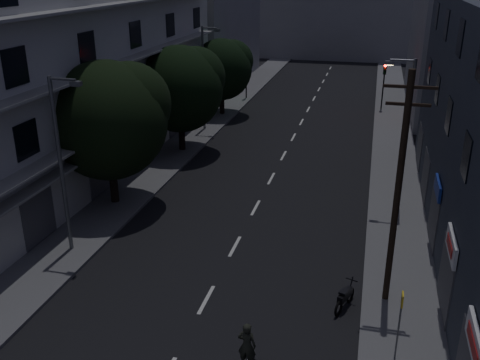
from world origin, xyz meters
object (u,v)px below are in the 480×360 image
at_px(utility_pole, 398,188).
at_px(motorcycle, 345,298).
at_px(cyclist, 247,359).
at_px(bus_stop_sign, 400,314).

height_order(utility_pole, motorcycle, utility_pole).
bearing_deg(cyclist, motorcycle, 64.24).
distance_m(bus_stop_sign, motorcycle, 3.56).
bearing_deg(bus_stop_sign, motorcycle, 124.55).
xyz_separation_m(motorcycle, cyclist, (-2.79, -4.59, 0.26)).
bearing_deg(bus_stop_sign, utility_pole, 94.98).
bearing_deg(utility_pole, bus_stop_sign, -85.02).
xyz_separation_m(utility_pole, bus_stop_sign, (0.31, -3.51, -2.98)).
relative_size(utility_pole, motorcycle, 5.44).
height_order(utility_pole, bus_stop_sign, utility_pole).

